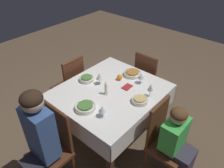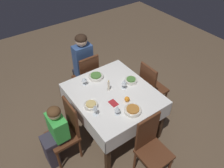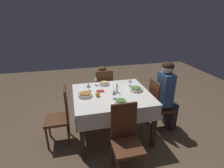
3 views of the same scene
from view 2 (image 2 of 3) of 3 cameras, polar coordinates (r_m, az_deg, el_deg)
The scene contains 19 objects.
ground_plane at distance 3.57m, azimuth 0.24°, elevation -11.37°, with size 8.00×8.00×0.00m, color brown.
dining_table at distance 3.07m, azimuth 0.28°, elevation -3.60°, with size 1.20×1.07×0.77m.
chair_east at distance 3.72m, azimuth -6.43°, elevation 1.99°, with size 0.37×0.37×0.94m.
chair_north at distance 2.97m, azimuth -11.86°, elevation -11.63°, with size 0.37×0.37×0.94m.
chair_west at distance 2.81m, azimuth 10.18°, elevation -15.65°, with size 0.37×0.37×0.94m.
chair_south at distance 3.55m, azimuth 10.12°, elevation -0.66°, with size 0.37×0.37×0.94m.
person_adult_denim at distance 3.71m, azimuth -7.78°, elevation 5.48°, with size 0.34×0.30×1.24m.
person_child_green at distance 2.92m, azimuth -14.84°, elevation -12.58°, with size 0.30×0.33×0.98m.
bowl_east at distance 3.24m, azimuth -4.21°, elevation 2.02°, with size 0.22×0.22×0.06m.
wine_glass_east at distance 3.09m, azimuth -7.28°, elevation 1.22°, with size 0.08×0.08×0.13m.
bowl_north at distance 2.81m, azimuth -5.51°, elevation -5.46°, with size 0.18×0.18×0.06m.
wine_glass_north at distance 2.64m, azimuth -4.48°, elevation -6.25°, with size 0.07×0.07×0.17m.
bowl_west at distance 2.75m, azimuth 5.40°, elevation -6.80°, with size 0.22×0.22×0.06m.
wine_glass_west at distance 2.66m, azimuth 1.41°, elevation -6.48°, with size 0.07×0.07×0.14m.
bowl_south at distance 3.17m, azimuth 4.98°, elevation 1.01°, with size 0.18×0.18×0.06m.
wine_glass_south at distance 3.01m, azimuth 3.17°, elevation 0.44°, with size 0.08×0.08×0.15m.
candle_centerpiece at distance 3.01m, azimuth -0.89°, elevation -0.54°, with size 0.05×0.05×0.17m.
orange_fruit at distance 2.87m, azimuth 3.94°, elevation -3.95°, with size 0.07×0.07×0.07m, color orange.
napkin_red_folded at distance 2.85m, azimuth 0.36°, elevation -5.01°, with size 0.13×0.09×0.01m.
Camera 2 is at (-1.78, 1.28, 2.82)m, focal length 35.00 mm.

